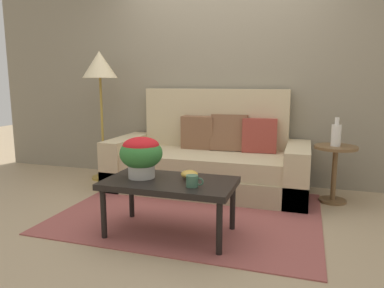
{
  "coord_description": "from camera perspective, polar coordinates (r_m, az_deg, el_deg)",
  "views": [
    {
      "loc": [
        0.99,
        -3.07,
        1.22
      ],
      "look_at": [
        -0.03,
        0.12,
        0.64
      ],
      "focal_mm": 33.87,
      "sensor_mm": 36.0,
      "label": 1
    }
  ],
  "objects": [
    {
      "name": "ground_plane",
      "position": [
        3.45,
        -0.22,
        -10.86
      ],
      "size": [
        14.0,
        14.0,
        0.0
      ],
      "primitive_type": "plane",
      "color": "tan"
    },
    {
      "name": "wall_back",
      "position": [
        4.48,
        4.99,
        12.07
      ],
      "size": [
        6.4,
        0.12,
        2.79
      ],
      "primitive_type": "cube",
      "color": "gray",
      "rests_on": "ground"
    },
    {
      "name": "area_rug",
      "position": [
        3.47,
        -0.08,
        -10.63
      ],
      "size": [
        2.33,
        1.81,
        0.01
      ],
      "primitive_type": "cube",
      "color": "#994C47",
      "rests_on": "ground"
    },
    {
      "name": "couch",
      "position": [
        4.12,
        2.73,
        -2.63
      ],
      "size": [
        2.2,
        0.92,
        1.13
      ],
      "color": "tan",
      "rests_on": "ground"
    },
    {
      "name": "coffee_table",
      "position": [
        2.88,
        -3.53,
        -6.63
      ],
      "size": [
        1.03,
        0.58,
        0.45
      ],
      "color": "black",
      "rests_on": "ground"
    },
    {
      "name": "side_table",
      "position": [
        3.92,
        21.57,
        -2.87
      ],
      "size": [
        0.42,
        0.42,
        0.58
      ],
      "color": "brown",
      "rests_on": "ground"
    },
    {
      "name": "floor_lamp",
      "position": [
        4.6,
        -14.31,
        11.04
      ],
      "size": [
        0.42,
        0.42,
        1.58
      ],
      "color": "olive",
      "rests_on": "ground"
    },
    {
      "name": "potted_plant",
      "position": [
        2.93,
        -8.01,
        -1.48
      ],
      "size": [
        0.34,
        0.34,
        0.33
      ],
      "color": "#B7B2A8",
      "rests_on": "coffee_table"
    },
    {
      "name": "coffee_mug",
      "position": [
        2.68,
        0.08,
        -5.86
      ],
      "size": [
        0.13,
        0.09,
        0.09
      ],
      "color": "#3D664C",
      "rests_on": "coffee_table"
    },
    {
      "name": "snack_bowl",
      "position": [
        2.89,
        -0.42,
        -4.79
      ],
      "size": [
        0.14,
        0.14,
        0.07
      ],
      "color": "gold",
      "rests_on": "coffee_table"
    },
    {
      "name": "table_vase",
      "position": [
        3.86,
        21.75,
        1.4
      ],
      "size": [
        0.09,
        0.09,
        0.29
      ],
      "color": "silver",
      "rests_on": "side_table"
    }
  ]
}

